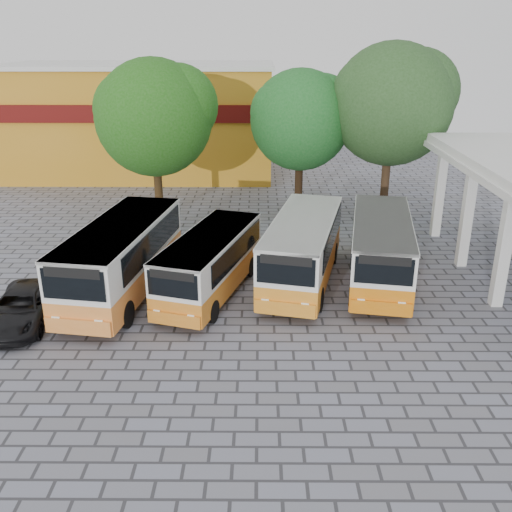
{
  "coord_description": "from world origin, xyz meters",
  "views": [
    {
      "loc": [
        -1.81,
        -19.27,
        10.36
      ],
      "look_at": [
        -1.96,
        3.42,
        1.5
      ],
      "focal_mm": 40.0,
      "sensor_mm": 36.0,
      "label": 1
    }
  ],
  "objects_px": {
    "bus_far_left": "(122,255)",
    "bus_centre_left": "(210,261)",
    "bus_far_right": "(381,247)",
    "parked_car": "(22,308)",
    "bus_centre_right": "(303,247)"
  },
  "relations": [
    {
      "from": "bus_far_left",
      "to": "bus_centre_left",
      "type": "distance_m",
      "value": 3.68
    },
    {
      "from": "bus_far_left",
      "to": "parked_car",
      "type": "relative_size",
      "value": 1.9
    },
    {
      "from": "bus_centre_right",
      "to": "parked_car",
      "type": "height_order",
      "value": "bus_centre_right"
    },
    {
      "from": "bus_centre_right",
      "to": "parked_car",
      "type": "bearing_deg",
      "value": -147.38
    },
    {
      "from": "bus_centre_left",
      "to": "bus_far_right",
      "type": "relative_size",
      "value": 0.92
    },
    {
      "from": "bus_centre_left",
      "to": "bus_far_right",
      "type": "bearing_deg",
      "value": 26.93
    },
    {
      "from": "bus_far_right",
      "to": "parked_car",
      "type": "relative_size",
      "value": 1.79
    },
    {
      "from": "bus_centre_right",
      "to": "bus_centre_left",
      "type": "bearing_deg",
      "value": -149.6
    },
    {
      "from": "bus_far_left",
      "to": "bus_centre_left",
      "type": "bearing_deg",
      "value": 9.32
    },
    {
      "from": "parked_car",
      "to": "bus_far_right",
      "type": "bearing_deg",
      "value": 12.34
    },
    {
      "from": "bus_centre_right",
      "to": "bus_far_right",
      "type": "height_order",
      "value": "bus_centre_right"
    },
    {
      "from": "bus_centre_left",
      "to": "parked_car",
      "type": "bearing_deg",
      "value": -142.44
    },
    {
      "from": "bus_far_left",
      "to": "bus_centre_left",
      "type": "xyz_separation_m",
      "value": [
        3.67,
        0.03,
        -0.27
      ]
    },
    {
      "from": "parked_car",
      "to": "bus_far_left",
      "type": "bearing_deg",
      "value": 35.24
    },
    {
      "from": "bus_centre_left",
      "to": "bus_far_right",
      "type": "xyz_separation_m",
      "value": [
        7.37,
        1.32,
        0.16
      ]
    }
  ]
}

